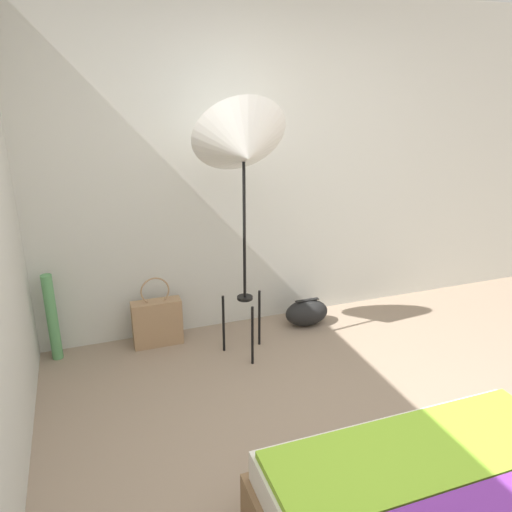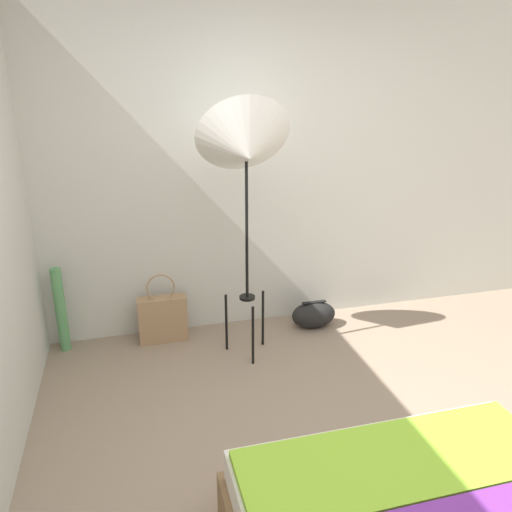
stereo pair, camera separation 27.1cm
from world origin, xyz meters
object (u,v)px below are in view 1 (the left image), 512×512
Objects in this scene: duffel_bag at (307,313)px; paper_roll at (52,318)px; tote_bag at (157,322)px; photo_umbrella at (244,149)px.

paper_roll is (-1.99, 0.14, 0.22)m from duffel_bag.
duffel_bag is 2.01m from paper_roll.
paper_roll is (-0.75, 0.05, 0.14)m from tote_bag.
tote_bag is at bearing 175.78° from duffel_bag.
duffel_bag is at bearing -4.22° from tote_bag.
tote_bag is 0.85× the size of paper_roll.
tote_bag is (-0.61, 0.36, -1.35)m from photo_umbrella.
tote_bag is 0.77m from paper_roll.
paper_roll is (-1.36, 0.40, -1.21)m from photo_umbrella.
paper_roll reaches higher than tote_bag.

